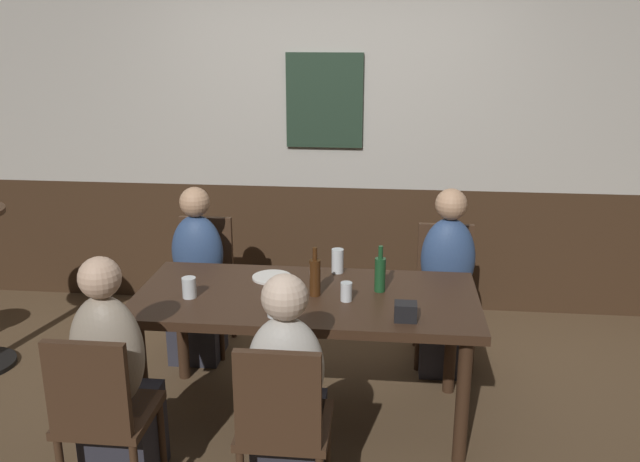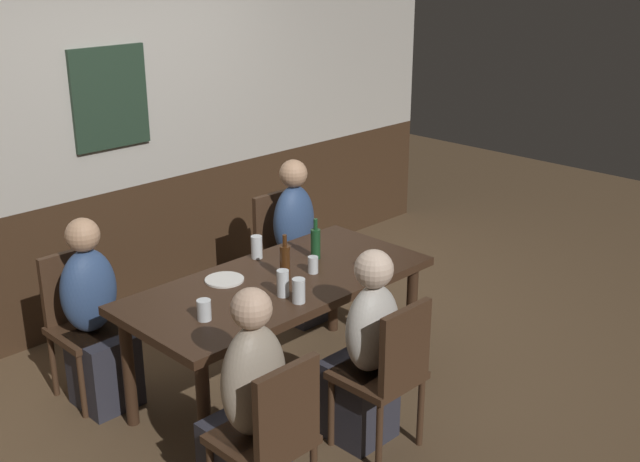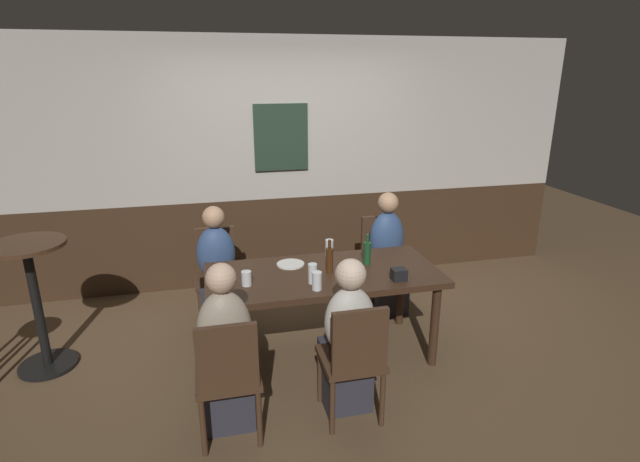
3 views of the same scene
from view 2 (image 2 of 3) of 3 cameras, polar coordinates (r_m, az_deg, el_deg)
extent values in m
plane|color=brown|center=(4.92, -2.88, -11.50)|extent=(12.00, 12.00, 0.00)
cube|color=#3D2819|center=(5.91, -13.82, -1.31)|extent=(6.40, 0.10, 0.95)
cube|color=#B7B2A8|center=(5.59, -14.93, 11.21)|extent=(6.40, 0.10, 1.65)
cube|color=#233828|center=(5.53, -14.95, 9.29)|extent=(0.56, 0.03, 0.68)
cube|color=#382316|center=(4.58, -3.03, -3.86)|extent=(1.84, 0.85, 0.05)
cylinder|color=#382316|center=(4.07, -8.35, -13.33)|extent=(0.07, 0.07, 0.69)
cylinder|color=#382316|center=(5.07, 6.61, -6.11)|extent=(0.07, 0.07, 0.69)
cylinder|color=#382316|center=(4.57, -13.68, -9.73)|extent=(0.07, 0.07, 0.69)
cylinder|color=#382316|center=(5.48, 0.96, -3.91)|extent=(0.07, 0.07, 0.69)
cube|color=#422B1C|center=(4.24, 4.14, -10.35)|extent=(0.40, 0.40, 0.04)
cube|color=#422B1C|center=(4.02, 6.18, -8.35)|extent=(0.36, 0.04, 0.43)
cylinder|color=#422B1C|center=(4.34, 0.82, -12.94)|extent=(0.04, 0.04, 0.41)
cylinder|color=#422B1C|center=(4.56, 3.85, -11.26)|extent=(0.04, 0.04, 0.41)
cylinder|color=#422B1C|center=(4.16, 4.30, -14.71)|extent=(0.04, 0.04, 0.41)
cylinder|color=#422B1C|center=(4.38, 7.28, -12.83)|extent=(0.04, 0.04, 0.41)
cube|color=#422B1C|center=(4.86, -16.31, -6.95)|extent=(0.40, 0.40, 0.04)
cube|color=#422B1C|center=(4.91, -17.61, -3.78)|extent=(0.36, 0.04, 0.43)
cylinder|color=#422B1C|center=(4.90, -13.32, -9.38)|extent=(0.04, 0.04, 0.41)
cylinder|color=#422B1C|center=(4.76, -16.81, -10.66)|extent=(0.04, 0.04, 0.41)
cylinder|color=#422B1C|center=(5.17, -15.36, -7.97)|extent=(0.04, 0.04, 0.41)
cylinder|color=#422B1C|center=(5.03, -18.72, -9.14)|extent=(0.04, 0.04, 0.41)
cube|color=#422B1C|center=(5.72, -2.14, -1.95)|extent=(0.40, 0.40, 0.04)
cube|color=#422B1C|center=(5.76, -3.40, 0.69)|extent=(0.36, 0.04, 0.43)
cylinder|color=#422B1C|center=(5.80, 0.27, -4.01)|extent=(0.04, 0.04, 0.41)
cylinder|color=#422B1C|center=(5.59, -2.19, -5.01)|extent=(0.04, 0.04, 0.41)
cylinder|color=#422B1C|center=(6.02, -2.04, -3.08)|extent=(0.04, 0.04, 0.41)
cylinder|color=#422B1C|center=(5.82, -4.49, -4.00)|extent=(0.04, 0.04, 0.41)
cube|color=#422B1C|center=(3.75, -4.27, -14.79)|extent=(0.40, 0.40, 0.04)
cube|color=#422B1C|center=(3.51, -2.39, -12.85)|extent=(0.36, 0.04, 0.43)
cylinder|color=#422B1C|center=(4.08, -3.95, -15.46)|extent=(0.04, 0.04, 0.41)
cube|color=#2D2D38|center=(4.42, 2.77, -12.06)|extent=(0.32, 0.34, 0.45)
ellipsoid|color=beige|center=(4.13, 3.81, -7.03)|extent=(0.34, 0.22, 0.48)
sphere|color=beige|center=(3.99, 3.92, -2.76)|extent=(0.20, 0.20, 0.20)
cube|color=#2D2D38|center=(4.85, -15.30, -9.63)|extent=(0.32, 0.34, 0.45)
ellipsoid|color=#334C7A|center=(4.71, -16.39, -4.16)|extent=(0.34, 0.22, 0.50)
sphere|color=tan|center=(4.59, -16.80, -0.28)|extent=(0.19, 0.19, 0.19)
cube|color=#2D2D38|center=(5.71, -1.22, -4.20)|extent=(0.32, 0.34, 0.45)
ellipsoid|color=#334C7A|center=(5.59, -1.90, 0.67)|extent=(0.34, 0.22, 0.53)
sphere|color=tan|center=(5.48, -1.94, 4.18)|extent=(0.20, 0.20, 0.20)
ellipsoid|color=tan|center=(3.62, -4.81, -10.71)|extent=(0.34, 0.22, 0.55)
sphere|color=#DBB293|center=(3.45, -4.98, -5.60)|extent=(0.19, 0.19, 0.19)
cylinder|color=silver|center=(4.87, -4.60, -1.17)|extent=(0.07, 0.07, 0.14)
cylinder|color=#B26623|center=(4.89, -4.59, -1.64)|extent=(0.06, 0.06, 0.06)
cylinder|color=silver|center=(4.27, -1.55, -4.34)|extent=(0.07, 0.07, 0.14)
cylinder|color=#331E14|center=(4.27, -1.55, -4.47)|extent=(0.06, 0.06, 0.11)
cylinder|color=silver|center=(4.34, -2.70, -3.79)|extent=(0.07, 0.07, 0.15)
cylinder|color=gold|center=(4.35, -2.69, -4.12)|extent=(0.06, 0.06, 0.10)
cylinder|color=silver|center=(4.65, -0.51, -2.46)|extent=(0.06, 0.06, 0.10)
cylinder|color=#C6842D|center=(4.65, -0.51, -2.58)|extent=(0.05, 0.05, 0.08)
cylinder|color=silver|center=(4.12, -8.38, -5.67)|extent=(0.07, 0.07, 0.11)
cylinder|color=#B26623|center=(4.13, -8.37, -5.90)|extent=(0.07, 0.07, 0.07)
cylinder|color=#194723|center=(4.84, -0.32, -0.95)|extent=(0.06, 0.06, 0.19)
cylinder|color=#194723|center=(4.80, -0.33, 0.49)|extent=(0.03, 0.03, 0.07)
cylinder|color=#42230F|center=(4.56, -2.55, -2.28)|extent=(0.06, 0.06, 0.20)
cylinder|color=#42230F|center=(4.51, -2.57, -0.70)|extent=(0.03, 0.03, 0.07)
cylinder|color=white|center=(4.59, -6.93, -3.52)|extent=(0.23, 0.23, 0.01)
cube|color=black|center=(4.72, 3.95, -2.21)|extent=(0.11, 0.09, 0.09)
camera|label=1|loc=(3.25, 48.10, 5.59)|focal=37.65mm
camera|label=3|loc=(1.99, 54.67, 2.66)|focal=27.61mm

